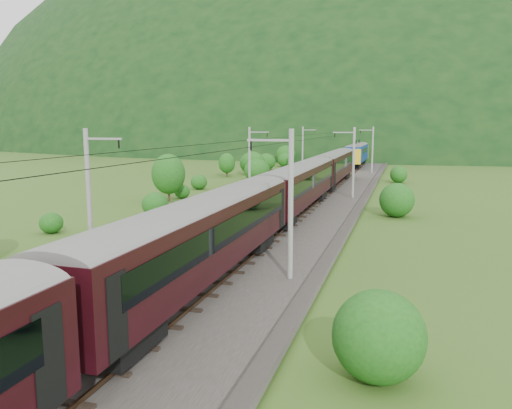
# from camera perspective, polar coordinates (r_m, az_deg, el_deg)

# --- Properties ---
(ground) EXTENTS (600.00, 600.00, 0.00)m
(ground) POSITION_cam_1_polar(r_m,az_deg,el_deg) (29.34, -8.11, -7.83)
(ground) COLOR #36591C
(ground) RESTS_ON ground
(railbed) EXTENTS (14.00, 220.00, 0.30)m
(railbed) POSITION_cam_1_polar(r_m,az_deg,el_deg) (38.30, -1.81, -3.52)
(railbed) COLOR #38332D
(railbed) RESTS_ON ground
(track_left) EXTENTS (2.40, 220.00, 0.27)m
(track_left) POSITION_cam_1_polar(r_m,az_deg,el_deg) (39.07, -5.16, -2.98)
(track_left) COLOR brown
(track_left) RESTS_ON railbed
(track_right) EXTENTS (2.40, 220.00, 0.27)m
(track_right) POSITION_cam_1_polar(r_m,az_deg,el_deg) (37.58, 1.66, -3.43)
(track_right) COLOR brown
(track_right) RESTS_ON railbed
(catenary_left) EXTENTS (2.54, 192.28, 8.00)m
(catenary_left) POSITION_cam_1_polar(r_m,az_deg,el_deg) (60.34, -0.68, 5.24)
(catenary_left) COLOR gray
(catenary_left) RESTS_ON railbed
(catenary_right) EXTENTS (2.54, 192.28, 8.00)m
(catenary_right) POSITION_cam_1_polar(r_m,az_deg,el_deg) (57.86, 11.01, 4.92)
(catenary_right) COLOR gray
(catenary_right) RESTS_ON railbed
(overhead_wires) EXTENTS (4.83, 198.00, 0.03)m
(overhead_wires) POSITION_cam_1_polar(r_m,az_deg,el_deg) (37.42, -1.87, 6.92)
(overhead_wires) COLOR black
(overhead_wires) RESTS_ON ground
(mountain_main) EXTENTS (504.00, 360.00, 244.00)m
(mountain_main) POSITION_cam_1_polar(r_m,az_deg,el_deg) (285.80, 14.50, 7.02)
(mountain_main) COLOR black
(mountain_main) RESTS_ON ground
(mountain_ridge) EXTENTS (336.00, 280.00, 132.00)m
(mountain_ridge) POSITION_cam_1_polar(r_m,az_deg,el_deg) (351.27, -5.32, 7.58)
(mountain_ridge) COLOR black
(mountain_ridge) RESTS_ON ground
(train) EXTENTS (3.08, 123.66, 5.37)m
(train) POSITION_cam_1_polar(r_m,az_deg,el_deg) (47.34, 5.07, 3.12)
(train) COLOR black
(train) RESTS_ON ground
(hazard_post_near) EXTENTS (0.14, 0.14, 1.32)m
(hazard_post_near) POSITION_cam_1_polar(r_m,az_deg,el_deg) (90.22, 8.87, 4.12)
(hazard_post_near) COLOR red
(hazard_post_near) RESTS_ON railbed
(hazard_post_far) EXTENTS (0.17, 0.17, 1.55)m
(hazard_post_far) POSITION_cam_1_polar(r_m,az_deg,el_deg) (76.14, 8.09, 3.35)
(hazard_post_far) COLOR red
(hazard_post_far) RESTS_ON railbed
(signal) EXTENTS (0.22, 0.22, 1.95)m
(signal) POSITION_cam_1_polar(r_m,az_deg,el_deg) (66.23, 2.38, 2.91)
(signal) COLOR black
(signal) RESTS_ON railbed
(vegetation_left) EXTENTS (13.22, 150.63, 5.37)m
(vegetation_left) POSITION_cam_1_polar(r_m,az_deg,el_deg) (47.04, -15.61, 0.84)
(vegetation_left) COLOR #194F15
(vegetation_left) RESTS_ON ground
(vegetation_right) EXTENTS (6.11, 92.28, 3.24)m
(vegetation_right) POSITION_cam_1_polar(r_m,az_deg,el_deg) (22.73, 16.89, -9.32)
(vegetation_right) COLOR #194F15
(vegetation_right) RESTS_ON ground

